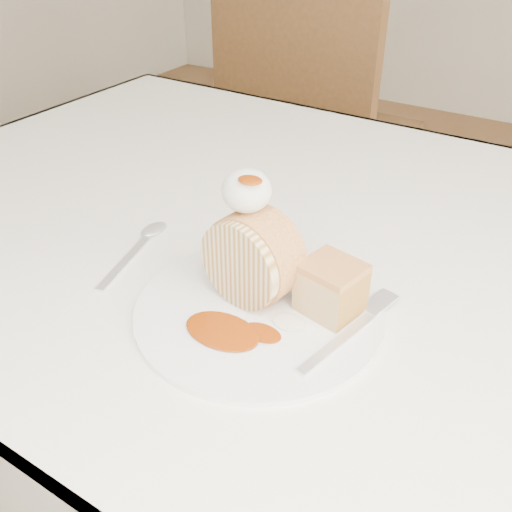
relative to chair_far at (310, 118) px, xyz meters
The scene contains 10 objects.
table 0.95m from the chair_far, 61.88° to the right, with size 1.40×0.90×0.75m.
chair_far is the anchor object (origin of this frame).
plate 1.14m from the chair_far, 65.25° to the right, with size 0.27×0.27×0.01m, color white.
roulade_slice 1.13m from the chair_far, 65.77° to the right, with size 0.10×0.10×0.05m, color beige.
cake_chunk 1.14m from the chair_far, 61.39° to the right, with size 0.06×0.05×0.05m, color tan.
whipped_cream 1.13m from the chair_far, 66.17° to the right, with size 0.05×0.05×0.05m, color white.
caramel_drizzle 1.15m from the chair_far, 65.84° to the right, with size 0.03×0.02×0.01m, color #7C2B05.
caramel_pool 1.18m from the chair_far, 66.79° to the right, with size 0.08×0.05×0.00m, color #7C2B05, non-canonical shape.
fork 1.19m from the chair_far, 61.11° to the right, with size 0.02×0.16×0.00m, color silver.
spoon 1.08m from the chair_far, 74.69° to the right, with size 0.02×0.15×0.00m, color silver.
Camera 1 is at (0.28, -0.39, 1.14)m, focal length 40.00 mm.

